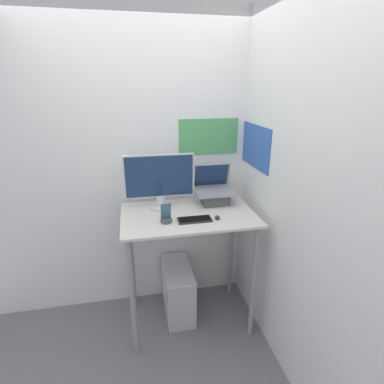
{
  "coord_description": "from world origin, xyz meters",
  "views": [
    {
      "loc": [
        -0.41,
        -1.8,
        2.0
      ],
      "look_at": [
        0.03,
        0.33,
        1.22
      ],
      "focal_mm": 28.0,
      "sensor_mm": 36.0,
      "label": 1
    }
  ],
  "objects_px": {
    "keyboard": "(195,220)",
    "cell_phone": "(166,217)",
    "laptop": "(215,193)",
    "mouse": "(217,217)",
    "monitor": "(160,182)",
    "computer_tower": "(178,290)"
  },
  "relations": [
    {
      "from": "keyboard",
      "to": "computer_tower",
      "type": "relative_size",
      "value": 0.48
    },
    {
      "from": "mouse",
      "to": "computer_tower",
      "type": "relative_size",
      "value": 0.11
    },
    {
      "from": "cell_phone",
      "to": "monitor",
      "type": "bearing_deg",
      "value": 92.71
    },
    {
      "from": "mouse",
      "to": "cell_phone",
      "type": "relative_size",
      "value": 0.4
    },
    {
      "from": "monitor",
      "to": "mouse",
      "type": "height_order",
      "value": "monitor"
    },
    {
      "from": "mouse",
      "to": "keyboard",
      "type": "bearing_deg",
      "value": 177.01
    },
    {
      "from": "keyboard",
      "to": "computer_tower",
      "type": "height_order",
      "value": "keyboard"
    },
    {
      "from": "laptop",
      "to": "monitor",
      "type": "relative_size",
      "value": 0.58
    },
    {
      "from": "keyboard",
      "to": "cell_phone",
      "type": "height_order",
      "value": "cell_phone"
    },
    {
      "from": "computer_tower",
      "to": "monitor",
      "type": "bearing_deg",
      "value": 157.43
    },
    {
      "from": "laptop",
      "to": "mouse",
      "type": "distance_m",
      "value": 0.33
    },
    {
      "from": "mouse",
      "to": "cell_phone",
      "type": "height_order",
      "value": "cell_phone"
    },
    {
      "from": "laptop",
      "to": "mouse",
      "type": "height_order",
      "value": "laptop"
    },
    {
      "from": "mouse",
      "to": "laptop",
      "type": "bearing_deg",
      "value": 78.52
    },
    {
      "from": "laptop",
      "to": "computer_tower",
      "type": "relative_size",
      "value": 0.62
    },
    {
      "from": "laptop",
      "to": "monitor",
      "type": "bearing_deg",
      "value": -178.25
    },
    {
      "from": "cell_phone",
      "to": "computer_tower",
      "type": "distance_m",
      "value": 0.88
    },
    {
      "from": "cell_phone",
      "to": "keyboard",
      "type": "bearing_deg",
      "value": -4.88
    },
    {
      "from": "cell_phone",
      "to": "computer_tower",
      "type": "bearing_deg",
      "value": 63.87
    },
    {
      "from": "laptop",
      "to": "monitor",
      "type": "height_order",
      "value": "monitor"
    },
    {
      "from": "laptop",
      "to": "keyboard",
      "type": "height_order",
      "value": "laptop"
    },
    {
      "from": "laptop",
      "to": "keyboard",
      "type": "bearing_deg",
      "value": -127.61
    }
  ]
}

